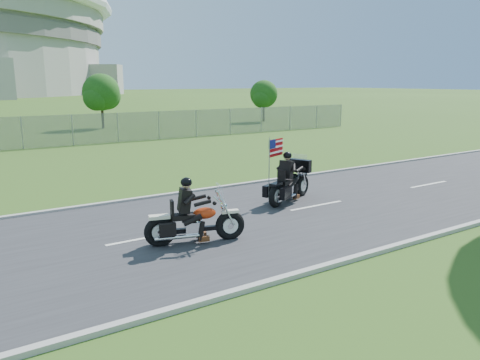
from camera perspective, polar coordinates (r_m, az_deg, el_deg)
ground at (r=13.55m, az=-3.41°, el=-5.72°), size 420.00×420.00×0.00m
road at (r=13.54m, az=-3.41°, el=-5.63°), size 120.00×8.00×0.04m
curb_north at (r=17.05m, az=-10.16°, el=-1.99°), size 120.00×0.18×0.12m
curb_south at (r=10.41m, az=7.89°, el=-11.11°), size 120.00×0.18×0.12m
tree_fence_near at (r=43.11m, az=-16.52°, el=10.00°), size 3.52×3.28×4.75m
tree_fence_far at (r=48.47m, az=2.93°, el=10.24°), size 3.08×2.87×4.20m
motorcycle_lead at (r=12.05m, az=-5.64°, el=-5.23°), size 2.58×1.11×1.77m
motorcycle_follow at (r=16.17m, az=6.07°, el=-0.58°), size 2.54×1.39×2.23m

